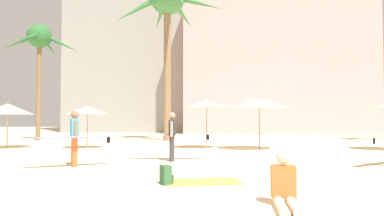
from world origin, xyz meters
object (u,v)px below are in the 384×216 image
object	(u,v)px
cafe_umbrella_0	(207,104)
cafe_umbrella_1	(87,110)
palm_tree_center	(168,8)
person_near_left	(172,134)
cafe_umbrella_2	(8,109)
person_far_left	(285,188)
cafe_umbrella_3	(259,104)
palm_tree_far_left	(40,43)
backpack	(166,175)
beach_towel	(203,182)
person_mid_left	(73,136)

from	to	relation	value
cafe_umbrella_0	cafe_umbrella_1	distance (m)	5.93
palm_tree_center	person_near_left	bearing A→B (deg)	-81.48
cafe_umbrella_0	cafe_umbrella_2	size ratio (longest dim) A/B	0.98
cafe_umbrella_2	person_far_left	size ratio (longest dim) A/B	2.41
cafe_umbrella_1	cafe_umbrella_3	bearing A→B (deg)	-0.82
palm_tree_far_left	cafe_umbrella_0	xyz separation A→B (m)	(11.65, -5.79, -4.52)
palm_tree_center	cafe_umbrella_0	world-z (taller)	palm_tree_center
cafe_umbrella_1	person_far_left	distance (m)	13.36
backpack	cafe_umbrella_2	bearing A→B (deg)	106.90
palm_tree_center	beach_towel	size ratio (longest dim) A/B	6.56
cafe_umbrella_0	backpack	xyz separation A→B (m)	(-0.71, -9.56, -2.01)
palm_tree_far_left	backpack	world-z (taller)	palm_tree_far_left
palm_tree_center	beach_towel	bearing A→B (deg)	-79.40
person_far_left	backpack	bearing A→B (deg)	-126.34
backpack	person_far_left	world-z (taller)	person_far_left
person_mid_left	person_near_left	distance (m)	3.32
person_near_left	palm_tree_far_left	bearing A→B (deg)	-49.03
cafe_umbrella_0	cafe_umbrella_2	distance (m)	9.93
person_mid_left	person_near_left	world-z (taller)	person_mid_left
palm_tree_far_left	person_near_left	bearing A→B (deg)	-46.10
cafe_umbrella_0	person_mid_left	world-z (taller)	cafe_umbrella_0
beach_towel	backpack	distance (m)	0.89
cafe_umbrella_3	backpack	world-z (taller)	cafe_umbrella_3
person_mid_left	person_far_left	distance (m)	7.05
cafe_umbrella_3	person_mid_left	xyz separation A→B (m)	(-6.45, -6.40, -1.28)
palm_tree_center	backpack	xyz separation A→B (m)	(2.09, -15.78, -8.90)
beach_towel	person_far_left	bearing A→B (deg)	-57.19
backpack	person_mid_left	distance (m)	4.22
beach_towel	person_far_left	size ratio (longest dim) A/B	1.65
palm_tree_far_left	person_mid_left	bearing A→B (deg)	-58.69
palm_tree_center	cafe_umbrella_3	size ratio (longest dim) A/B	3.95
cafe_umbrella_3	person_near_left	xyz separation A→B (m)	(-3.62, -4.66, -1.28)
cafe_umbrella_0	person_far_left	distance (m)	11.65
cafe_umbrella_1	person_mid_left	xyz separation A→B (m)	(1.99, -6.52, -0.98)
palm_tree_far_left	beach_towel	size ratio (longest dim) A/B	4.76
cafe_umbrella_0	person_far_left	bearing A→B (deg)	-82.52
beach_towel	person_near_left	world-z (taller)	person_near_left
beach_towel	backpack	size ratio (longest dim) A/B	4.01
palm_tree_center	backpack	world-z (taller)	palm_tree_center
cafe_umbrella_0	cafe_umbrella_3	distance (m)	2.58
cafe_umbrella_0	person_mid_left	distance (m)	8.05
palm_tree_far_left	person_near_left	distance (m)	16.29
cafe_umbrella_0	palm_tree_center	bearing A→B (deg)	114.22
cafe_umbrella_1	person_mid_left	world-z (taller)	cafe_umbrella_1
palm_tree_far_left	cafe_umbrella_3	world-z (taller)	palm_tree_far_left
cafe_umbrella_1	beach_towel	size ratio (longest dim) A/B	1.25
palm_tree_far_left	backpack	size ratio (longest dim) A/B	19.08
cafe_umbrella_0	palm_tree_far_left	bearing A→B (deg)	153.55
cafe_umbrella_1	cafe_umbrella_3	world-z (taller)	cafe_umbrella_3
palm_tree_center	cafe_umbrella_0	xyz separation A→B (m)	(2.80, -6.22, -6.89)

